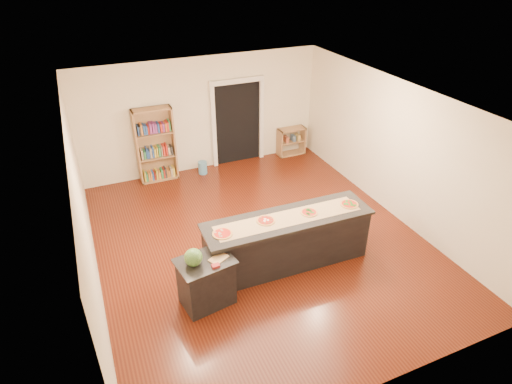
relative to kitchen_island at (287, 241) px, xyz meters
name	(u,v)px	position (x,y,z in m)	size (l,w,h in m)	color
room	(260,178)	(-0.18, 0.79, 0.90)	(6.00, 7.00, 2.80)	beige
doorway	(238,118)	(0.72, 4.25, 0.71)	(1.40, 0.09, 2.21)	black
kitchen_island	(287,241)	(0.00, 0.00, 0.00)	(2.98, 0.81, 0.98)	black
side_counter	(206,282)	(-1.61, -0.37, -0.07)	(0.86, 0.63, 0.85)	black
bookshelf	(156,145)	(-1.42, 4.08, 0.41)	(0.90, 0.32, 1.81)	#A57B50
low_shelf	(291,141)	(2.20, 4.08, -0.12)	(0.75, 0.32, 0.75)	#A57B50
waste_bin	(203,168)	(-0.36, 3.93, -0.34)	(0.22, 0.22, 0.32)	teal
kraft_paper	(289,218)	(0.00, -0.01, 0.49)	(2.59, 0.47, 0.00)	#A28553
watermelon	(193,257)	(-1.79, -0.39, 0.49)	(0.28, 0.28, 0.28)	#144214
cutting_board	(219,258)	(-1.40, -0.41, 0.36)	(0.29, 0.19, 0.02)	tan
package_red	(216,266)	(-1.50, -0.57, 0.37)	(0.12, 0.08, 0.04)	maroon
package_teal	(222,248)	(-1.27, -0.22, 0.38)	(0.16, 0.16, 0.06)	#195966
pizza_a	(222,234)	(-1.19, -0.01, 0.50)	(0.32, 0.32, 0.02)	#B78D46
pizza_b	(266,220)	(-0.40, 0.06, 0.50)	(0.31, 0.31, 0.02)	#B78D46
pizza_c	(309,212)	(0.40, -0.01, 0.50)	(0.32, 0.32, 0.02)	#B78D46
pizza_d	(349,204)	(1.19, -0.06, 0.50)	(0.33, 0.33, 0.02)	#B78D46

